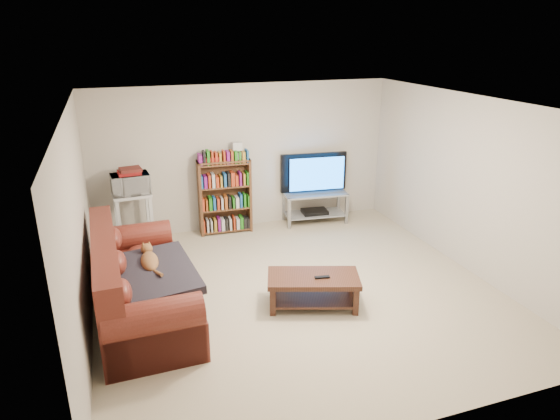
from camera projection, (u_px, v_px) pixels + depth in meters
name	position (u px, v px, depth m)	size (l,w,h in m)	color
floor	(297.00, 292.00, 6.46)	(5.00, 5.00, 0.00)	#C2B190
ceiling	(300.00, 104.00, 5.64)	(5.00, 5.00, 0.00)	white
wall_back	(245.00, 157.00, 8.27)	(5.00, 5.00, 0.00)	beige
wall_front	(415.00, 306.00, 3.83)	(5.00, 5.00, 0.00)	beige
wall_left	(78.00, 229.00, 5.29)	(5.00, 5.00, 0.00)	beige
wall_right	(469.00, 185.00, 6.81)	(5.00, 5.00, 0.00)	beige
sofa	(136.00, 289.00, 5.82)	(1.09, 2.40, 1.01)	maroon
blanket	(152.00, 274.00, 5.66)	(0.92, 1.19, 0.10)	#242029
cat	(150.00, 262.00, 5.83)	(0.26, 0.65, 0.19)	brown
coffee_table	(313.00, 285.00, 6.05)	(1.22, 0.87, 0.40)	#391E14
remote	(322.00, 277.00, 5.95)	(0.18, 0.05, 0.02)	black
tv_stand	(315.00, 202.00, 8.68)	(1.13, 0.60, 0.54)	#999EA3
television	(316.00, 174.00, 8.51)	(1.17, 0.15, 0.67)	black
dvd_player	(315.00, 212.00, 8.74)	(0.43, 0.30, 0.06)	black
bookshelf	(225.00, 195.00, 8.16)	(0.87, 0.30, 1.23)	brown
shelf_clutter	(229.00, 153.00, 7.96)	(0.63, 0.20, 0.28)	silver
microwave_stand	(134.00, 213.00, 7.57)	(0.59, 0.45, 0.89)	silver
microwave	(130.00, 184.00, 7.41)	(0.55, 0.37, 0.30)	silver
game_boxes	(129.00, 172.00, 7.35)	(0.32, 0.28, 0.05)	maroon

